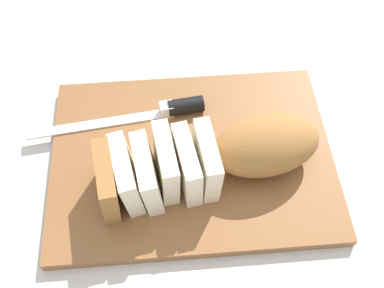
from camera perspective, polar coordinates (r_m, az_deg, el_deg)
The scene contains 6 objects.
ground_plane at distance 0.66m, azimuth -0.00°, elevation -2.22°, with size 3.00×3.00×0.00m, color beige.
cutting_board at distance 0.65m, azimuth -0.00°, elevation -1.82°, with size 0.42×0.30×0.02m, color brown.
bread_loaf at distance 0.60m, azimuth 3.31°, elevation -1.61°, with size 0.32×0.13×0.08m.
bread_knife at distance 0.68m, azimuth -3.60°, elevation 4.47°, with size 0.27×0.04×0.03m.
crumb_near_knife at distance 0.65m, azimuth -4.46°, elevation -0.79°, with size 0.01×0.01×0.01m, color tan.
crumb_near_loaf at distance 0.63m, azimuth 4.74°, elevation -3.50°, with size 0.01×0.01×0.01m, color tan.
Camera 1 is at (0.04, 0.33, 0.57)m, focal length 40.69 mm.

